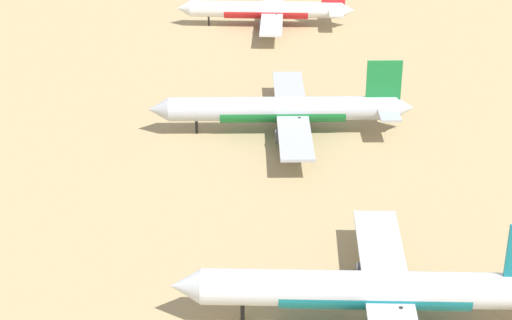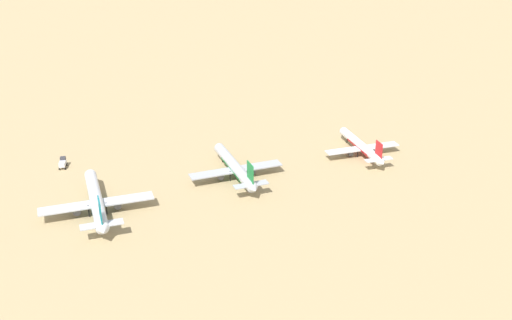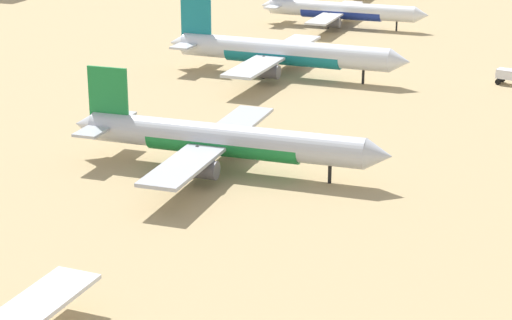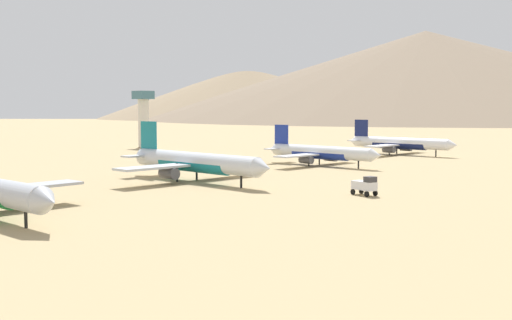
{
  "view_description": "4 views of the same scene",
  "coord_description": "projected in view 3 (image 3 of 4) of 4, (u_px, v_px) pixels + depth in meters",
  "views": [
    {
      "loc": [
        14.68,
        92.74,
        68.83
      ],
      "look_at": [
        12.5,
        -35.43,
        3.79
      ],
      "focal_mm": 65.65,
      "sensor_mm": 36.0,
      "label": 1
    },
    {
      "loc": [
        -200.76,
        18.66,
        108.18
      ],
      "look_at": [
        8.25,
        -62.39,
        5.46
      ],
      "focal_mm": 44.16,
      "sensor_mm": 36.0,
      "label": 2
    },
    {
      "loc": [
        50.38,
        -163.5,
        41.9
      ],
      "look_at": [
        15.68,
        -63.18,
        5.64
      ],
      "focal_mm": 64.83,
      "sensor_mm": 36.0,
      "label": 3
    },
    {
      "loc": [
        105.45,
        -95.7,
        17.27
      ],
      "look_at": [
        0.29,
        20.97,
        3.97
      ],
      "focal_mm": 42.92,
      "sensor_mm": 36.0,
      "label": 4
    }
  ],
  "objects": [
    {
      "name": "parked_jet_2",
      "position": [
        281.0,
        52.0,
        175.01
      ],
      "size": [
        48.39,
        39.28,
        13.96
      ],
      "color": "silver",
      "rests_on": "ground"
    },
    {
      "name": "ground_plane",
      "position": [
        287.0,
        78.0,
        175.35
      ],
      "size": [
        1800.0,
        1800.0,
        0.0
      ],
      "primitive_type": "plane",
      "color": "tan"
    },
    {
      "name": "parked_jet_1",
      "position": [
        221.0,
        140.0,
        124.04
      ],
      "size": [
        45.33,
        36.7,
        13.11
      ],
      "color": "#B2B7C1",
      "rests_on": "ground"
    },
    {
      "name": "parked_jet_3",
      "position": [
        340.0,
        11.0,
        222.82
      ],
      "size": [
        41.87,
        33.95,
        12.09
      ],
      "color": "silver",
      "rests_on": "ground"
    }
  ]
}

